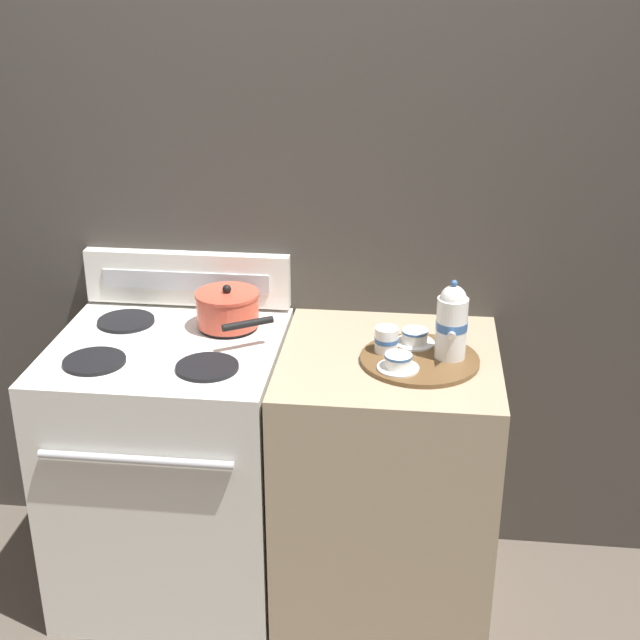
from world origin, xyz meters
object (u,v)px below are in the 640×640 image
teapot (452,322)px  creamer_jug (386,339)px  teacup_left (398,362)px  teacup_right (415,337)px  serving_tray (420,360)px  stove (174,467)px  saucepan (228,309)px

teapot → creamer_jug: (-0.19, 0.02, -0.07)m
teacup_left → teacup_right: size_ratio=1.00×
serving_tray → teacup_right: 0.10m
serving_tray → teacup_right: (-0.02, 0.10, 0.03)m
teapot → teacup_left: (-0.15, -0.10, -0.09)m
teacup_right → stove: bearing=-175.2°
serving_tray → teacup_right: teacup_right is taller
stove → saucepan: size_ratio=2.93×
saucepan → teacup_right: saucepan is taller
saucepan → teacup_right: size_ratio=2.51×
teapot → creamer_jug: bearing=174.4°
teapot → saucepan: bearing=166.8°
serving_tray → teapot: teapot is taller
stove → teacup_left: bearing=-9.0°
creamer_jug → stove: bearing=-179.9°
stove → teapot: size_ratio=3.72×
stove → creamer_jug: bearing=0.1°
stove → serving_tray: size_ratio=2.55×
serving_tray → teapot: 0.15m
teacup_left → teapot: bearing=33.1°
creamer_jug → saucepan: bearing=164.1°
stove → teacup_right: bearing=4.8°
serving_tray → teacup_left: teacup_left is taller
saucepan → stove: bearing=-139.4°
stove → creamer_jug: 0.84m
saucepan → serving_tray: saucepan is taller
stove → teacup_left: (0.72, -0.11, 0.47)m
teacup_left → creamer_jug: 0.12m
stove → creamer_jug: (0.68, 0.00, 0.49)m
teapot → stove: bearing=178.9°
stove → saucepan: bearing=40.6°
stove → teacup_right: (0.76, 0.06, 0.47)m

